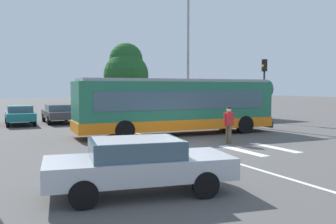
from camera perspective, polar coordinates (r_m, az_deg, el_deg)
The scene contains 15 objects.
ground_plane at distance 16.48m, azimuth 3.59°, elevation -5.26°, with size 160.00×160.00×0.00m, color #514F4C.
city_transit_bus at distance 20.37m, azimuth 1.28°, elevation 0.97°, with size 11.35×3.21×3.06m.
pedestrian_crossing_street at distance 17.23m, azimuth 9.37°, elevation -1.66°, with size 0.58×0.33×1.72m.
foreground_sedan at distance 9.08m, azimuth -4.60°, elevation -7.79°, with size 4.75×2.56×1.35m.
parked_car_teal at distance 27.65m, azimuth -21.94°, elevation -0.27°, with size 1.96×4.55×1.35m.
parked_car_charcoal at distance 28.25m, azimuth -16.65°, elevation -0.08°, with size 1.91×4.52×1.35m.
parked_car_red at distance 29.13m, azimuth -11.33°, elevation 0.12°, with size 2.00×4.56×1.35m.
parked_car_blue at distance 29.66m, azimuth -6.24°, elevation 0.23°, with size 1.99×4.56×1.35m.
parked_car_champagne at distance 30.39m, azimuth -1.16°, elevation 0.34°, with size 2.12×4.61×1.35m.
traffic_light_far_corner at distance 28.82m, azimuth 14.65°, elevation 4.81°, with size 0.33×0.32×4.72m.
bus_stop_shelter at distance 31.17m, azimuth 12.32°, elevation 3.38°, with size 4.03×1.54×3.25m.
twin_arm_street_lamp at distance 29.92m, azimuth 3.13°, elevation 10.83°, with size 4.05×0.32×10.43m.
background_tree_right at distance 35.15m, azimuth -6.49°, elevation 6.39°, with size 4.22×4.22×6.83m.
crosswalk_painted_stripes at distance 14.52m, azimuth 5.90°, elevation -6.49°, with size 7.43×2.85×0.01m.
lane_center_line at distance 18.02m, azimuth -0.91°, elevation -4.47°, with size 0.16×24.00×0.01m, color silver.
Camera 1 is at (-8.14, -14.10, 2.58)m, focal length 39.40 mm.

